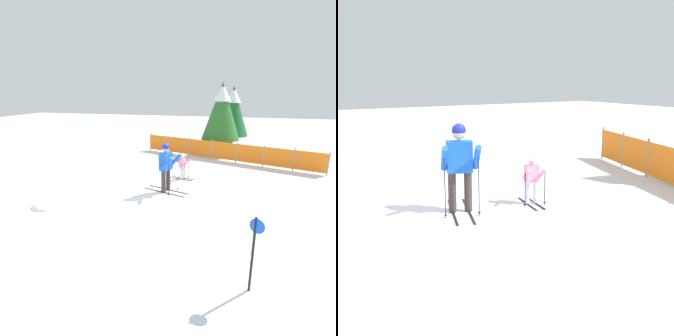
% 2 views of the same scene
% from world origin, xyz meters
% --- Properties ---
extents(ground_plane, '(60.00, 60.00, 0.00)m').
position_xyz_m(ground_plane, '(0.00, 0.00, 0.00)').
color(ground_plane, white).
extents(skier_adult, '(1.76, 0.96, 1.83)m').
position_xyz_m(skier_adult, '(0.19, 0.29, 1.09)').
color(skier_adult, black).
rests_on(skier_adult, ground_plane).
extents(skier_child, '(1.04, 0.52, 1.08)m').
position_xyz_m(skier_child, '(0.49, 1.86, 0.63)').
color(skier_child, black).
rests_on(skier_child, ground_plane).
extents(safety_fence, '(9.27, 3.03, 1.09)m').
position_xyz_m(safety_fence, '(2.01, 5.39, 0.54)').
color(safety_fence, gray).
rests_on(safety_fence, ground_plane).
extents(conifer_far, '(2.12, 2.12, 3.93)m').
position_xyz_m(conifer_far, '(2.27, 8.91, 2.43)').
color(conifer_far, '#4C3823').
rests_on(conifer_far, ground_plane).
extents(conifer_near, '(2.22, 2.22, 4.13)m').
position_xyz_m(conifer_near, '(1.69, 7.04, 2.55)').
color(conifer_near, '#4C3823').
rests_on(conifer_near, ground_plane).
extents(trail_marker, '(0.26, 0.15, 1.53)m').
position_xyz_m(trail_marker, '(3.02, -4.23, 0.94)').
color(trail_marker, black).
rests_on(trail_marker, ground_plane).
extents(snow_mound, '(1.02, 0.86, 0.41)m').
position_xyz_m(snow_mound, '(-3.22, -1.99, 0.00)').
color(snow_mound, white).
rests_on(snow_mound, ground_plane).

